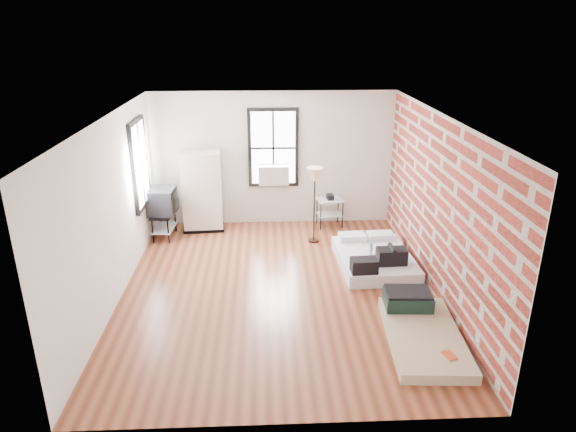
{
  "coord_description": "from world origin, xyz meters",
  "views": [
    {
      "loc": [
        -0.18,
        -7.39,
        4.11
      ],
      "look_at": [
        0.18,
        0.3,
        1.16
      ],
      "focal_mm": 32.0,
      "sensor_mm": 36.0,
      "label": 1
    }
  ],
  "objects_px": {
    "floor_lamp": "(315,179)",
    "mattress_bare": "(420,327)",
    "tv_stand": "(163,203)",
    "side_table": "(330,205)",
    "wardrobe": "(202,192)",
    "mattress_main": "(375,258)"
  },
  "relations": [
    {
      "from": "tv_stand",
      "to": "side_table",
      "type": "bearing_deg",
      "value": 11.63
    },
    {
      "from": "side_table",
      "to": "floor_lamp",
      "type": "height_order",
      "value": "floor_lamp"
    },
    {
      "from": "mattress_bare",
      "to": "wardrobe",
      "type": "xyz_separation_m",
      "value": [
        -3.41,
        4.03,
        0.7
      ]
    },
    {
      "from": "floor_lamp",
      "to": "tv_stand",
      "type": "bearing_deg",
      "value": 173.35
    },
    {
      "from": "mattress_bare",
      "to": "tv_stand",
      "type": "height_order",
      "value": "tv_stand"
    },
    {
      "from": "mattress_main",
      "to": "floor_lamp",
      "type": "height_order",
      "value": "floor_lamp"
    },
    {
      "from": "mattress_bare",
      "to": "side_table",
      "type": "distance_m",
      "value": 4.19
    },
    {
      "from": "side_table",
      "to": "mattress_bare",
      "type": "bearing_deg",
      "value": -79.46
    },
    {
      "from": "side_table",
      "to": "tv_stand",
      "type": "height_order",
      "value": "tv_stand"
    },
    {
      "from": "mattress_main",
      "to": "mattress_bare",
      "type": "height_order",
      "value": "mattress_main"
    },
    {
      "from": "wardrobe",
      "to": "side_table",
      "type": "distance_m",
      "value": 2.67
    },
    {
      "from": "side_table",
      "to": "tv_stand",
      "type": "distance_m",
      "value": 3.43
    },
    {
      "from": "wardrobe",
      "to": "tv_stand",
      "type": "bearing_deg",
      "value": -156.53
    },
    {
      "from": "mattress_main",
      "to": "tv_stand",
      "type": "bearing_deg",
      "value": 156.9
    },
    {
      "from": "side_table",
      "to": "tv_stand",
      "type": "bearing_deg",
      "value": -172.36
    },
    {
      "from": "floor_lamp",
      "to": "mattress_bare",
      "type": "bearing_deg",
      "value": -70.44
    },
    {
      "from": "mattress_bare",
      "to": "floor_lamp",
      "type": "relative_size",
      "value": 1.26
    },
    {
      "from": "tv_stand",
      "to": "mattress_bare",
      "type": "bearing_deg",
      "value": -37.3
    },
    {
      "from": "wardrobe",
      "to": "floor_lamp",
      "type": "relative_size",
      "value": 1.09
    },
    {
      "from": "mattress_main",
      "to": "side_table",
      "type": "xyz_separation_m",
      "value": [
        -0.57,
        1.94,
        0.33
      ]
    },
    {
      "from": "mattress_bare",
      "to": "side_table",
      "type": "xyz_separation_m",
      "value": [
        -0.76,
        4.1,
        0.36
      ]
    },
    {
      "from": "floor_lamp",
      "to": "tv_stand",
      "type": "xyz_separation_m",
      "value": [
        -2.98,
        0.35,
        -0.55
      ]
    }
  ]
}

